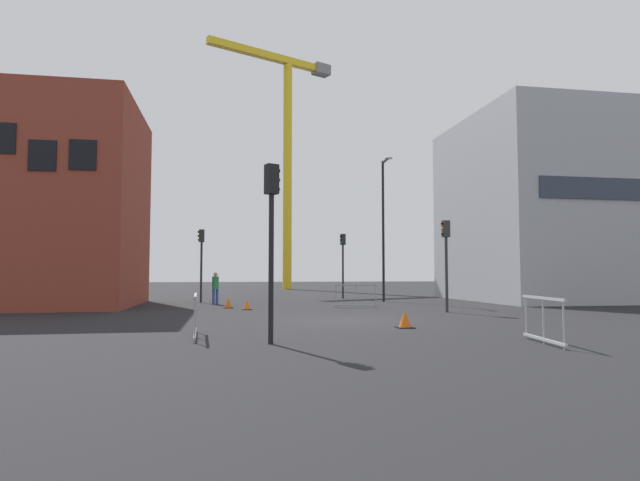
# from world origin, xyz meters

# --- Properties ---
(ground) EXTENTS (160.00, 160.00, 0.00)m
(ground) POSITION_xyz_m (0.00, 0.00, 0.00)
(ground) COLOR black
(brick_building) EXTENTS (7.93, 8.64, 9.93)m
(brick_building) POSITION_xyz_m (-12.50, 9.66, 4.97)
(brick_building) COLOR brown
(brick_building) RESTS_ON ground
(office_block) EXTENTS (13.88, 10.95, 10.92)m
(office_block) POSITION_xyz_m (16.92, 11.02, 5.46)
(office_block) COLOR #A8AAB2
(office_block) RESTS_ON ground
(construction_crane) EXTENTS (12.99, 6.70, 24.02)m
(construction_crane) POSITION_xyz_m (1.70, 35.03, 15.35)
(construction_crane) COLOR yellow
(construction_crane) RESTS_ON ground
(streetlamp_tall) EXTENTS (0.44, 1.60, 8.10)m
(streetlamp_tall) POSITION_xyz_m (4.73, 10.92, 4.69)
(streetlamp_tall) COLOR black
(streetlamp_tall) RESTS_ON ground
(traffic_light_far) EXTENTS (0.39, 0.34, 4.14)m
(traffic_light_far) POSITION_xyz_m (3.25, 15.18, 2.77)
(traffic_light_far) COLOR #232326
(traffic_light_far) RESTS_ON ground
(traffic_light_crosswalk) EXTENTS (0.39, 0.33, 4.17)m
(traffic_light_crosswalk) POSITION_xyz_m (-3.03, -5.81, 2.79)
(traffic_light_crosswalk) COLOR black
(traffic_light_crosswalk) RESTS_ON ground
(traffic_light_corner) EXTENTS (0.38, 0.26, 3.82)m
(traffic_light_corner) POSITION_xyz_m (4.95, 2.75, 2.58)
(traffic_light_corner) COLOR #2D2D30
(traffic_light_corner) RESTS_ON ground
(traffic_light_median) EXTENTS (0.38, 0.26, 4.05)m
(traffic_light_median) POSITION_xyz_m (-5.49, 12.00, 2.71)
(traffic_light_median) COLOR #2D2D30
(traffic_light_median) RESTS_ON ground
(pedestrian_walking) EXTENTS (0.34, 0.34, 1.66)m
(pedestrian_walking) POSITION_xyz_m (-4.66, 9.95, 0.96)
(pedestrian_walking) COLOR #33519E
(pedestrian_walking) RESTS_ON ground
(safety_barrier_rear) EXTENTS (0.19, 2.53, 1.08)m
(safety_barrier_rear) POSITION_xyz_m (-4.84, -4.17, 0.56)
(safety_barrier_rear) COLOR #9EA0A5
(safety_barrier_rear) RESTS_ON ground
(safety_barrier_right_run) EXTENTS (2.18, 0.14, 1.08)m
(safety_barrier_right_run) POSITION_xyz_m (2.01, 6.57, 0.56)
(safety_barrier_right_run) COLOR gray
(safety_barrier_right_run) RESTS_ON ground
(safety_barrier_front) EXTENTS (0.36, 2.13, 1.08)m
(safety_barrier_front) POSITION_xyz_m (3.19, -6.85, 0.56)
(safety_barrier_front) COLOR #B2B5BA
(safety_barrier_front) RESTS_ON ground
(traffic_cone_on_verge) EXTENTS (0.48, 0.48, 0.49)m
(traffic_cone_on_verge) POSITION_xyz_m (-3.98, 7.04, 0.22)
(traffic_cone_on_verge) COLOR black
(traffic_cone_on_verge) RESTS_ON ground
(traffic_cone_by_barrier) EXTENTS (0.46, 0.46, 0.46)m
(traffic_cone_by_barrier) POSITION_xyz_m (-3.16, 5.75, 0.21)
(traffic_cone_by_barrier) COLOR black
(traffic_cone_by_barrier) RESTS_ON ground
(traffic_cone_striped) EXTENTS (0.51, 0.51, 0.51)m
(traffic_cone_striped) POSITION_xyz_m (1.18, -2.92, 0.23)
(traffic_cone_striped) COLOR black
(traffic_cone_striped) RESTS_ON ground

